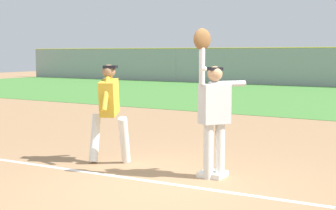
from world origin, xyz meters
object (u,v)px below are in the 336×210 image
runner (109,106)px  parked_car_silver (205,71)px  parked_car_red (299,72)px  fielder (213,106)px  first_base (213,174)px  baseball (205,69)px

runner → parked_car_silver: size_ratio=0.39×
runner → parked_car_red: runner is taller
parked_car_silver → parked_car_red: same height
fielder → parked_car_silver: (-12.55, 24.30, -0.45)m
parked_car_silver → parked_car_red: 6.53m
first_base → parked_car_silver: 27.26m
baseball → parked_car_red: 25.53m
baseball → parked_car_silver: (-12.51, 24.54, -1.01)m
parked_car_silver → fielder: bearing=-64.3°
fielder → runner: 2.01m
first_base → baseball: baseball is taller
first_base → parked_car_silver: bearing=117.3°
fielder → parked_car_red: size_ratio=0.51×
baseball → parked_car_red: size_ratio=0.02×
parked_car_silver → first_base: bearing=-64.3°
parked_car_red → parked_car_silver: bearing=-174.5°
parked_car_red → fielder: bearing=-73.0°
fielder → baseball: bearing=115.7°
parked_car_silver → parked_car_red: size_ratio=0.99×
fielder → parked_car_silver: fielder is taller
runner → first_base: bearing=-22.3°
first_base → baseball: 1.68m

